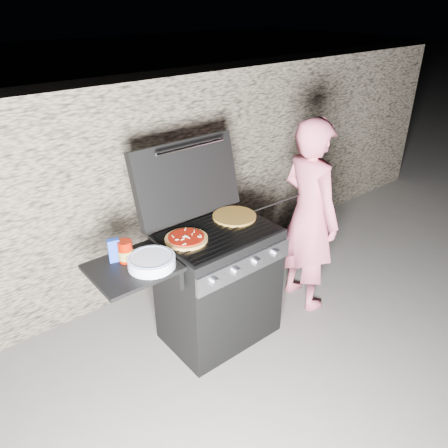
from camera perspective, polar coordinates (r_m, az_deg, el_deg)
ground at (r=3.54m, az=-0.65°, el=-13.94°), size 50.00×50.00×0.00m
stone_wall at (r=3.81m, az=-10.65°, el=4.85°), size 8.00×0.35×1.80m
gas_grill at (r=3.14m, az=-4.31°, el=-9.64°), size 1.34×0.79×0.91m
pizza_topped at (r=2.90m, az=-4.95°, el=-1.86°), size 0.32×0.32×0.03m
pizza_plain at (r=3.20m, az=1.37°, el=1.03°), size 0.40×0.40×0.02m
sauce_jar at (r=2.73m, az=-12.76°, el=-3.47°), size 0.11×0.11×0.14m
blue_carton at (r=2.75m, az=-14.17°, el=-3.36°), size 0.08×0.06×0.15m
plate_stack at (r=2.67m, az=-9.44°, el=-4.87°), size 0.31×0.31×0.07m
person at (r=3.53m, az=11.05°, el=1.00°), size 0.46×0.63×1.59m
tongs at (r=3.34m, az=6.87°, el=2.63°), size 0.38×0.13×0.08m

